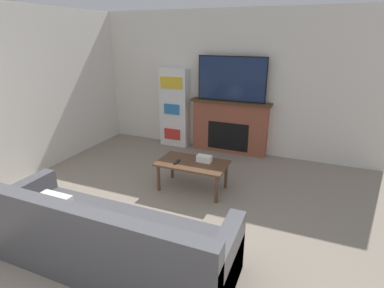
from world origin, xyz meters
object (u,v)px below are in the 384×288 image
Objects in this scene: couch at (107,241)px; coffee_table at (193,166)px; fireplace at (230,127)px; bookshelf at (175,108)px; tv at (231,79)px.

couch is 2.47× the size of coffee_table.
fireplace is at bearing 87.56° from coffee_table.
bookshelf is at bearing 104.81° from couch.
fireplace is 0.98× the size of bookshelf.
coffee_table is (0.18, 1.82, 0.10)m from couch.
bookshelf is (-1.19, -0.00, -0.65)m from tv.
fireplace reaches higher than couch.
couch is 3.70m from bookshelf.
fireplace is at bearing 90.00° from tv.
bookshelf is at bearing 122.98° from coffee_table.
tv is 1.36m from bookshelf.
tv is at bearing 87.53° from coffee_table.
tv is 0.51× the size of couch.
tv is at bearing 0.08° from bookshelf.
tv reaches higher than coffee_table.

